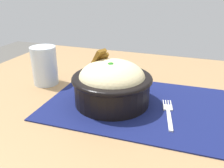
% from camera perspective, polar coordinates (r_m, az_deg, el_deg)
% --- Properties ---
extents(table, '(1.15, 0.95, 0.72)m').
position_cam_1_polar(table, '(0.62, 6.14, -10.40)').
color(table, '#99754C').
rests_on(table, ground_plane).
extents(placemat, '(0.44, 0.32, 0.00)m').
position_cam_1_polar(placemat, '(0.60, 5.88, -4.77)').
color(placemat, '#11194C').
rests_on(placemat, table).
extents(bowl, '(0.20, 0.20, 0.13)m').
position_cam_1_polar(bowl, '(0.58, -0.02, 0.22)').
color(bowl, black).
rests_on(bowl, placemat).
extents(fork, '(0.04, 0.14, 0.00)m').
position_cam_1_polar(fork, '(0.56, 13.52, -6.77)').
color(fork, silver).
rests_on(fork, placemat).
extents(drinking_glass, '(0.07, 0.07, 0.11)m').
position_cam_1_polar(drinking_glass, '(0.73, -15.97, 3.77)').
color(drinking_glass, silver).
rests_on(drinking_glass, table).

